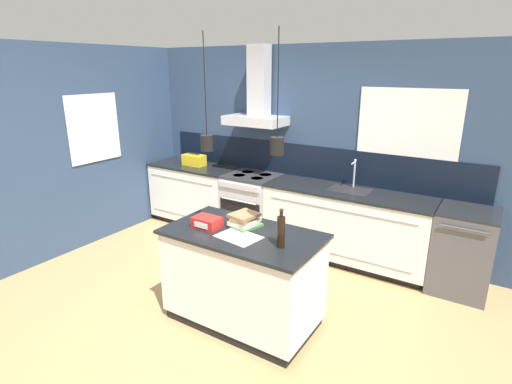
{
  "coord_description": "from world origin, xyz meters",
  "views": [
    {
      "loc": [
        2.22,
        -2.74,
        2.32
      ],
      "look_at": [
        0.05,
        0.68,
        1.05
      ],
      "focal_mm": 28.0,
      "sensor_mm": 36.0,
      "label": 1
    }
  ],
  "objects_px": {
    "oven_range": "(252,206)",
    "book_stack": "(245,220)",
    "dishwasher": "(463,251)",
    "bottle_on_island": "(281,231)",
    "red_supply_box": "(207,222)",
    "yellow_toolbox": "(194,160)"
  },
  "relations": [
    {
      "from": "bottle_on_island",
      "to": "red_supply_box",
      "type": "relative_size",
      "value": 1.31
    },
    {
      "from": "red_supply_box",
      "to": "bottle_on_island",
      "type": "bearing_deg",
      "value": -0.36
    },
    {
      "from": "bottle_on_island",
      "to": "yellow_toolbox",
      "type": "bearing_deg",
      "value": 144.04
    },
    {
      "from": "book_stack",
      "to": "red_supply_box",
      "type": "distance_m",
      "value": 0.35
    },
    {
      "from": "oven_range",
      "to": "red_supply_box",
      "type": "relative_size",
      "value": 3.63
    },
    {
      "from": "dishwasher",
      "to": "oven_range",
      "type": "bearing_deg",
      "value": -179.91
    },
    {
      "from": "oven_range",
      "to": "red_supply_box",
      "type": "bearing_deg",
      "value": -69.59
    },
    {
      "from": "bottle_on_island",
      "to": "book_stack",
      "type": "xyz_separation_m",
      "value": [
        -0.5,
        0.22,
        -0.08
      ]
    },
    {
      "from": "bottle_on_island",
      "to": "book_stack",
      "type": "distance_m",
      "value": 0.55
    },
    {
      "from": "bottle_on_island",
      "to": "red_supply_box",
      "type": "xyz_separation_m",
      "value": [
        -0.78,
        0.0,
        -0.09
      ]
    },
    {
      "from": "yellow_toolbox",
      "to": "oven_range",
      "type": "bearing_deg",
      "value": -0.24
    },
    {
      "from": "oven_range",
      "to": "book_stack",
      "type": "relative_size",
      "value": 2.94
    },
    {
      "from": "book_stack",
      "to": "yellow_toolbox",
      "type": "xyz_separation_m",
      "value": [
        -1.98,
        1.58,
        0.02
      ]
    },
    {
      "from": "oven_range",
      "to": "yellow_toolbox",
      "type": "xyz_separation_m",
      "value": [
        -1.04,
        0.0,
        0.54
      ]
    },
    {
      "from": "red_supply_box",
      "to": "yellow_toolbox",
      "type": "bearing_deg",
      "value": 133.52
    },
    {
      "from": "oven_range",
      "to": "yellow_toolbox",
      "type": "distance_m",
      "value": 1.17
    },
    {
      "from": "dishwasher",
      "to": "red_supply_box",
      "type": "bearing_deg",
      "value": -138.01
    },
    {
      "from": "book_stack",
      "to": "yellow_toolbox",
      "type": "distance_m",
      "value": 2.53
    },
    {
      "from": "oven_range",
      "to": "bottle_on_island",
      "type": "bearing_deg",
      "value": -51.22
    },
    {
      "from": "oven_range",
      "to": "yellow_toolbox",
      "type": "bearing_deg",
      "value": 179.76
    },
    {
      "from": "dishwasher",
      "to": "book_stack",
      "type": "xyz_separation_m",
      "value": [
        -1.72,
        -1.58,
        0.51
      ]
    },
    {
      "from": "dishwasher",
      "to": "book_stack",
      "type": "distance_m",
      "value": 2.39
    }
  ]
}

